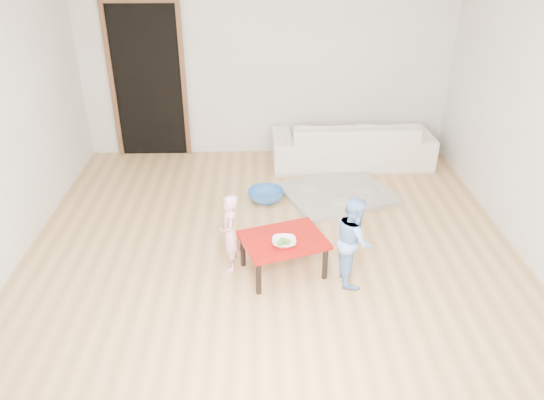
{
  "coord_description": "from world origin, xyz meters",
  "views": [
    {
      "loc": [
        -0.11,
        -4.6,
        3.03
      ],
      "look_at": [
        0.0,
        -0.2,
        0.65
      ],
      "focal_mm": 35.0,
      "sensor_mm": 36.0,
      "label": 1
    }
  ],
  "objects_px": {
    "bowl": "(284,242)",
    "child_pink": "(230,233)",
    "sofa": "(351,142)",
    "child_blue": "(354,240)",
    "basin": "(266,195)",
    "red_table": "(283,255)"
  },
  "relations": [
    {
      "from": "bowl",
      "to": "basin",
      "type": "relative_size",
      "value": 0.51
    },
    {
      "from": "child_blue",
      "to": "sofa",
      "type": "bearing_deg",
      "value": -11.97
    },
    {
      "from": "bowl",
      "to": "red_table",
      "type": "bearing_deg",
      "value": 90.48
    },
    {
      "from": "bowl",
      "to": "basin",
      "type": "bearing_deg",
      "value": 95.33
    },
    {
      "from": "sofa",
      "to": "child_pink",
      "type": "height_order",
      "value": "child_pink"
    },
    {
      "from": "bowl",
      "to": "child_pink",
      "type": "bearing_deg",
      "value": 159.38
    },
    {
      "from": "red_table",
      "to": "child_blue",
      "type": "relative_size",
      "value": 0.88
    },
    {
      "from": "sofa",
      "to": "basin",
      "type": "xyz_separation_m",
      "value": [
        -1.18,
        -1.06,
        -0.24
      ]
    },
    {
      "from": "sofa",
      "to": "bowl",
      "type": "bearing_deg",
      "value": 66.82
    },
    {
      "from": "bowl",
      "to": "child_blue",
      "type": "height_order",
      "value": "child_blue"
    },
    {
      "from": "child_blue",
      "to": "bowl",
      "type": "bearing_deg",
      "value": 85.18
    },
    {
      "from": "red_table",
      "to": "basin",
      "type": "height_order",
      "value": "red_table"
    },
    {
      "from": "sofa",
      "to": "bowl",
      "type": "distance_m",
      "value": 2.8
    },
    {
      "from": "red_table",
      "to": "basin",
      "type": "xyz_separation_m",
      "value": [
        -0.14,
        1.44,
        -0.12
      ]
    },
    {
      "from": "sofa",
      "to": "basin",
      "type": "bearing_deg",
      "value": 40.33
    },
    {
      "from": "red_table",
      "to": "basin",
      "type": "relative_size",
      "value": 1.76
    },
    {
      "from": "red_table",
      "to": "child_pink",
      "type": "xyz_separation_m",
      "value": [
        -0.5,
        0.08,
        0.2
      ]
    },
    {
      "from": "basin",
      "to": "sofa",
      "type": "bearing_deg",
      "value": 41.86
    },
    {
      "from": "child_pink",
      "to": "basin",
      "type": "bearing_deg",
      "value": 158.6
    },
    {
      "from": "sofa",
      "to": "child_blue",
      "type": "relative_size",
      "value": 2.5
    },
    {
      "from": "red_table",
      "to": "bowl",
      "type": "relative_size",
      "value": 3.43
    },
    {
      "from": "sofa",
      "to": "red_table",
      "type": "relative_size",
      "value": 2.83
    }
  ]
}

